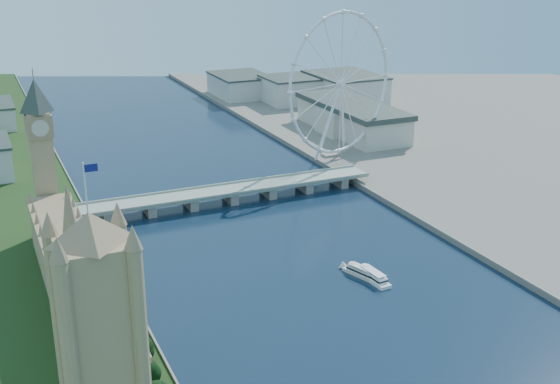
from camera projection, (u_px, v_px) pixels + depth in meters
victoria_tower at (100, 338)px, 230.37m from camera, size 28.16×28.16×112.00m
parliament_range at (77, 286)px, 344.01m from camera, size 24.00×200.00×70.00m
big_ben at (40, 139)px, 420.95m from camera, size 20.02×20.02×110.00m
westminster_bridge at (230, 193)px, 509.22m from camera, size 220.00×22.00×9.50m
london_eye at (341, 84)px, 582.67m from camera, size 113.60×39.12×124.30m
county_hall at (351, 135)px, 690.83m from camera, size 54.00×144.00×35.00m
city_skyline at (179, 104)px, 744.72m from camera, size 505.00×280.00×32.00m
tour_boat_near at (361, 276)px, 396.19m from camera, size 14.88×27.78×5.94m
tour_boat_far at (373, 280)px, 391.11m from camera, size 9.53×29.48×6.40m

